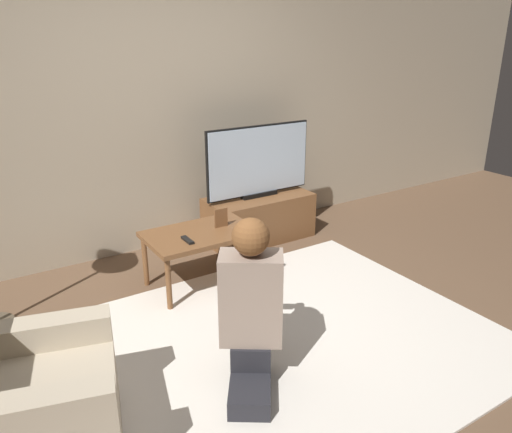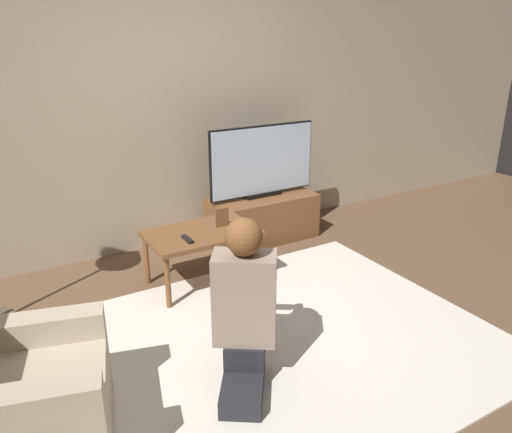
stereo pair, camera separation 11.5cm
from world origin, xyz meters
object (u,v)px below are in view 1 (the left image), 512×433
at_px(tv, 259,161).
at_px(person_kneeling, 251,303).
at_px(coffee_table, 201,238).
at_px(armchair, 14,411).

bearing_deg(tv, person_kneeling, -123.98).
xyz_separation_m(coffee_table, armchair, (-1.49, -1.10, -0.11)).
distance_m(armchair, person_kneeling, 1.22).
bearing_deg(person_kneeling, coffee_table, -69.66).
xyz_separation_m(tv, armchair, (-2.36, -1.64, -0.48)).
relative_size(tv, armchair, 1.09).
relative_size(tv, coffee_table, 1.28).
height_order(armchair, person_kneeling, person_kneeling).
relative_size(coffee_table, person_kneeling, 0.85).
xyz_separation_m(coffee_table, person_kneeling, (-0.29, -1.18, 0.11)).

